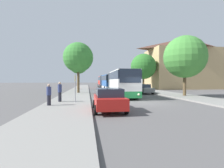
{
  "coord_description": "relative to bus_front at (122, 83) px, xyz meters",
  "views": [
    {
      "loc": [
        -5.27,
        -15.98,
        2.13
      ],
      "look_at": [
        -0.78,
        16.05,
        1.45
      ],
      "focal_mm": 28.0,
      "sensor_mm": 36.0,
      "label": 1
    }
  ],
  "objects": [
    {
      "name": "building_right_background",
      "position": [
        20.61,
        19.18,
        4.71
      ],
      "size": [
        18.76,
        10.13,
        13.0
      ],
      "color": "tan",
      "rests_on": "ground_plane"
    },
    {
      "name": "tree_left_near",
      "position": [
        -5.95,
        5.67,
        3.99
      ],
      "size": [
        4.79,
        4.79,
        8.04
      ],
      "color": "brown",
      "rests_on": "sidewalk_left"
    },
    {
      "name": "bus_stop_sign",
      "position": [
        -5.6,
        -6.52,
        -0.08
      ],
      "size": [
        0.08,
        0.45,
        2.52
      ],
      "color": "gray",
      "rests_on": "sidewalk_left"
    },
    {
      "name": "parked_car_right_near",
      "position": [
        4.43,
        4.07,
        -1.0
      ],
      "size": [
        2.04,
        4.64,
        1.51
      ],
      "rotation": [
        0.0,
        0.0,
        3.18
      ],
      "color": "slate",
      "rests_on": "ground_plane"
    },
    {
      "name": "tree_right_near",
      "position": [
        7.99,
        -1.7,
        3.36
      ],
      "size": [
        5.44,
        5.44,
        7.73
      ],
      "color": "brown",
      "rests_on": "sidewalk_right"
    },
    {
      "name": "sidewalk_left",
      "position": [
        -6.21,
        -6.79,
        -1.71
      ],
      "size": [
        4.0,
        120.0,
        0.15
      ],
      "primitive_type": "cube",
      "color": "gray",
      "rests_on": "ground_plane"
    },
    {
      "name": "parked_car_left_curb",
      "position": [
        -3.01,
        -10.75,
        -0.97
      ],
      "size": [
        2.12,
        4.38,
        1.58
      ],
      "rotation": [
        0.0,
        0.0,
        -0.0
      ],
      "color": "red",
      "rests_on": "ground_plane"
    },
    {
      "name": "bus_middle",
      "position": [
        -0.08,
        13.7,
        -0.07
      ],
      "size": [
        3.03,
        10.95,
        3.21
      ],
      "rotation": [
        0.0,
        0.0,
        0.03
      ],
      "color": "silver",
      "rests_on": "ground_plane"
    },
    {
      "name": "tree_right_mid",
      "position": [
        8.21,
        15.83,
        3.51
      ],
      "size": [
        5.81,
        5.81,
        8.06
      ],
      "color": "#513D23",
      "rests_on": "sidewalk_right"
    },
    {
      "name": "bus_rear",
      "position": [
        -0.03,
        27.74,
        -0.08
      ],
      "size": [
        2.76,
        10.72,
        3.2
      ],
      "rotation": [
        0.0,
        0.0,
        -0.01
      ],
      "color": "gray",
      "rests_on": "ground_plane"
    },
    {
      "name": "pedestrian_waiting_far",
      "position": [
        -7.5,
        -8.46,
        -0.79
      ],
      "size": [
        0.36,
        0.36,
        1.69
      ],
      "rotation": [
        0.0,
        0.0,
        3.06
      ],
      "color": "#23232D",
      "rests_on": "sidewalk_left"
    },
    {
      "name": "pedestrian_waiting_near",
      "position": [
        -7.03,
        -6.13,
        -0.71
      ],
      "size": [
        0.36,
        0.36,
        1.83
      ],
      "rotation": [
        0.0,
        0.0,
        1.82
      ],
      "color": "#23232D",
      "rests_on": "sidewalk_left"
    },
    {
      "name": "tree_left_far",
      "position": [
        -6.47,
        17.32,
        3.91
      ],
      "size": [
        4.23,
        4.23,
        7.69
      ],
      "color": "#513D23",
      "rests_on": "sidewalk_left"
    },
    {
      "name": "bus_front",
      "position": [
        0.0,
        0.0,
        0.0
      ],
      "size": [
        2.97,
        10.85,
        3.35
      ],
      "rotation": [
        0.0,
        0.0,
        -0.02
      ],
      "color": "#238942",
      "rests_on": "ground_plane"
    },
    {
      "name": "sidewalk_right",
      "position": [
        7.79,
        -6.79,
        -1.71
      ],
      "size": [
        4.0,
        120.0,
        0.15
      ],
      "primitive_type": "cube",
      "color": "gray",
      "rests_on": "ground_plane"
    },
    {
      "name": "ground_plane",
      "position": [
        0.79,
        -6.79,
        -1.79
      ],
      "size": [
        300.0,
        300.0,
        0.0
      ],
      "primitive_type": "plane",
      "color": "#565454",
      "rests_on": "ground"
    }
  ]
}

